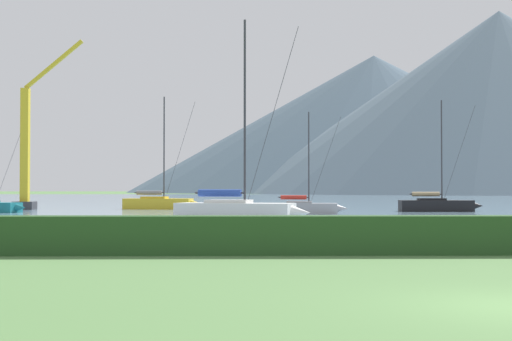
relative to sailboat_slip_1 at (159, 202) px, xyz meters
The scene contains 9 objects.
harbor_water 73.73m from the sailboat_slip_1, 79.27° to the left, with size 320.00×246.00×0.00m, color slate.
hedge_line 55.30m from the sailboat_slip_1, 75.62° to the right, with size 80.00×1.20×1.25m, color #284C23.
sailboat_slip_1 is the anchor object (origin of this frame).
sailboat_slip_3 20.14m from the sailboat_slip_1, 47.22° to the right, with size 6.64×2.45×8.52m.
sailboat_slip_6 27.73m from the sailboat_slip_1, 17.71° to the right, with size 7.65×2.50×10.25m.
sailboat_slip_10 30.25m from the sailboat_slip_1, 74.26° to the right, with size 8.85×4.59×13.02m.
dock_crane 14.01m from the sailboat_slip_1, behind, with size 6.77×2.00×17.14m.
distant_hill_west_ridge 272.87m from the sailboat_slip_1, 64.20° to the left, with size 225.16×225.16×77.84m, color #4C6070.
distant_hill_far_shoulder 324.69m from the sailboat_slip_1, 76.37° to the left, with size 252.76×252.76×70.88m, color #425666.
Camera 1 is at (-5.11, -13.68, 2.14)m, focal length 53.53 mm.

